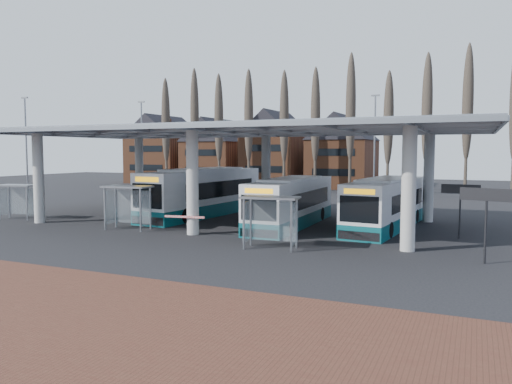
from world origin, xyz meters
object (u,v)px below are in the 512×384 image
at_px(shelter_1, 129,198).
at_px(shelter_2, 271,210).
at_px(bus_3, 387,204).
at_px(bus_2, 292,203).
at_px(bus_1, 204,193).
at_px(shelter_0, 19,194).

bearing_deg(shelter_1, shelter_2, -16.90).
bearing_deg(bus_3, bus_2, -161.19).
bearing_deg(bus_2, shelter_1, -148.19).
relative_size(bus_1, shelter_2, 4.43).
xyz_separation_m(bus_3, shelter_0, (-24.75, -6.25, 0.30)).
xyz_separation_m(bus_1, bus_2, (7.81, -2.17, -0.20)).
relative_size(shelter_0, shelter_2, 0.98).
height_order(bus_1, shelter_0, bus_1).
relative_size(bus_3, shelter_2, 3.95).
bearing_deg(bus_1, bus_2, -11.42).
distance_m(bus_1, bus_2, 8.11).
distance_m(bus_3, shelter_1, 16.11).
bearing_deg(bus_2, shelter_0, -166.57).
height_order(bus_1, bus_3, bus_1).
height_order(bus_1, bus_2, bus_1).
height_order(shelter_0, shelter_2, shelter_2).
relative_size(bus_2, shelter_2, 3.85).
relative_size(bus_1, bus_2, 1.15).
relative_size(bus_2, bus_3, 0.97).
distance_m(bus_1, bus_3, 13.68).
xyz_separation_m(bus_2, shelter_1, (-8.67, -5.59, 0.50)).
relative_size(shelter_1, shelter_2, 1.04).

